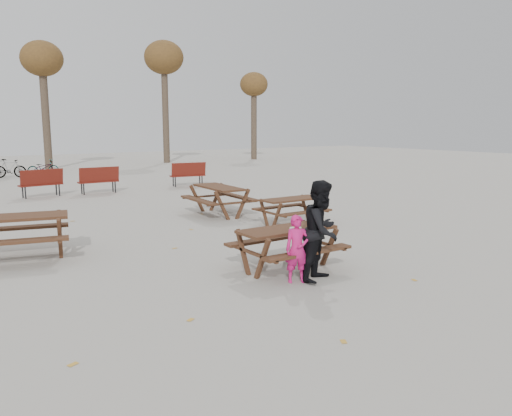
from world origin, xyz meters
TOP-DOWN VIEW (x-y plane):
  - ground at (0.00, 0.00)m, footprint 80.00×80.00m
  - main_picnic_table at (0.00, 0.00)m, footprint 1.80×1.45m
  - food_tray at (0.07, -0.16)m, footprint 0.18×0.11m
  - bread_roll at (0.07, -0.16)m, footprint 0.14×0.06m
  - soda_bottle at (0.13, -0.16)m, footprint 0.07×0.07m
  - child at (-0.30, -0.67)m, footprint 0.49×0.42m
  - adult at (0.12, -0.79)m, footprint 1.02×0.94m
  - picnic_table_east at (2.62, 3.21)m, footprint 1.66×1.33m
  - picnic_table_north at (-4.00, 3.49)m, footprint 2.34×2.05m
  - picnic_table_far at (1.77, 5.56)m, footprint 1.66×2.03m
  - park_bench_row at (-0.83, 12.28)m, footprint 11.69×0.95m
  - tree_row at (0.90, 25.15)m, footprint 32.17×3.52m
  - fallen_leaves at (0.50, 2.50)m, footprint 11.00×11.00m

SIDE VIEW (x-z plane):
  - ground at x=0.00m, z-range 0.00..0.00m
  - fallen_leaves at x=0.50m, z-range 0.00..0.01m
  - picnic_table_east at x=2.62m, z-range 0.00..0.71m
  - picnic_table_far at x=1.77m, z-range 0.00..0.84m
  - picnic_table_north at x=-4.00m, z-range 0.00..0.87m
  - park_bench_row at x=-0.83m, z-range 0.00..1.03m
  - child at x=-0.30m, z-range 0.00..1.14m
  - main_picnic_table at x=0.00m, z-range 0.20..0.97m
  - food_tray at x=0.07m, z-range 0.78..0.81m
  - bread_roll at x=0.07m, z-range 0.81..0.86m
  - soda_bottle at x=0.13m, z-range 0.76..0.93m
  - adult at x=0.12m, z-range 0.00..1.70m
  - tree_row at x=0.90m, z-range 2.06..10.32m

